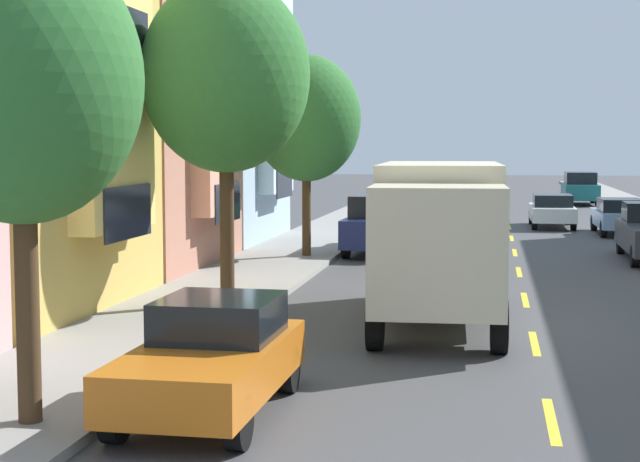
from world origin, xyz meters
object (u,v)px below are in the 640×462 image
parked_sedan_sky (620,216)px  parked_wagon_forest (409,207)px  street_tree_nearest (22,81)px  parked_hatchback_orange (212,357)px  moving_white_sedan (552,210)px  street_tree_third (306,119)px  parked_suv_teal (580,188)px  street_tree_second (226,76)px  parked_suv_navy (380,223)px  delivery_box_truck (440,232)px

parked_sedan_sky → parked_wagon_forest: bearing=160.7°
street_tree_nearest → parked_sedan_sky: (10.64, 29.04, -3.57)m
parked_hatchback_orange → moving_white_sedan: size_ratio=0.89×
street_tree_third → moving_white_sedan: size_ratio=1.37×
street_tree_third → street_tree_nearest: bearing=-90.0°
parked_sedan_sky → parked_suv_teal: (0.18, 19.70, 0.24)m
parked_suv_teal → moving_white_sedan: (-2.62, -16.78, -0.24)m
street_tree_nearest → parked_sedan_sky: 31.14m
parked_hatchback_orange → parked_suv_teal: 48.32m
street_tree_second → parked_hatchback_orange: (1.98, -7.99, -4.26)m
street_tree_nearest → parked_suv_teal: (10.82, 48.74, -3.33)m
street_tree_second → parked_wagon_forest: (2.06, 22.83, -4.21)m
parked_suv_teal → moving_white_sedan: size_ratio=1.07×
parked_suv_navy → parked_sedan_sky: size_ratio=1.07×
street_tree_nearest → street_tree_second: size_ratio=0.85×
street_tree_third → street_tree_second: bearing=-90.0°
delivery_box_truck → parked_wagon_forest: size_ratio=1.53×
moving_white_sedan → delivery_box_truck: bearing=-98.7°
street_tree_third → parked_sedan_sky: street_tree_third is taller
parked_wagon_forest → parked_suv_teal: parked_suv_teal is taller
street_tree_second → street_tree_third: (0.00, 9.23, -0.67)m
street_tree_second → parked_suv_navy: (2.05, 11.41, -4.03)m
parked_suv_navy → parked_suv_teal: size_ratio=1.01×
delivery_box_truck → parked_wagon_forest: 23.77m
street_tree_third → parked_wagon_forest: size_ratio=1.31×
street_tree_nearest → street_tree_third: (0.00, 18.46, 0.03)m
parked_wagon_forest → moving_white_sedan: parked_wagon_forest is taller
street_tree_nearest → street_tree_second: bearing=90.0°
parked_suv_navy → moving_white_sedan: parked_suv_navy is taller
delivery_box_truck → parked_sedan_sky: delivery_box_truck is taller
parked_suv_navy → street_tree_second: bearing=-100.2°
parked_wagon_forest → moving_white_sedan: bearing=-0.9°
street_tree_second → parked_hatchback_orange: street_tree_second is taller
street_tree_nearest → parked_hatchback_orange: bearing=32.1°
parked_wagon_forest → street_tree_second: bearing=-95.1°
delivery_box_truck → parked_suv_navy: 12.48m
moving_white_sedan → street_tree_nearest: bearing=-104.4°
delivery_box_truck → street_tree_third: bearing=114.6°
parked_suv_teal → parked_sedan_sky: bearing=-90.5°
parked_wagon_forest → moving_white_sedan: (6.14, -0.10, -0.05)m
street_tree_second → street_tree_third: bearing=90.0°
parked_sedan_sky → parked_suv_teal: parked_suv_teal is taller
parked_wagon_forest → parked_hatchback_orange: (-0.08, -30.82, -0.05)m
street_tree_second → parked_hatchback_orange: 9.27m
street_tree_second → parked_suv_navy: 12.27m
parked_suv_teal → moving_white_sedan: 16.99m
parked_suv_navy → moving_white_sedan: size_ratio=1.08×
street_tree_second → moving_white_sedan: size_ratio=1.55×
street_tree_second → parked_suv_teal: 41.16m
street_tree_second → delivery_box_truck: 5.65m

